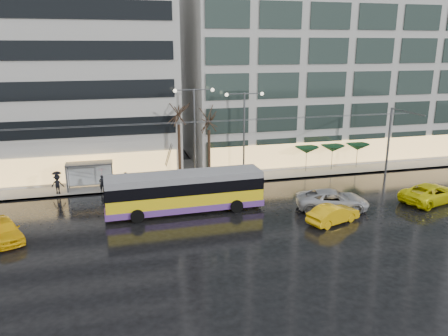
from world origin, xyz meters
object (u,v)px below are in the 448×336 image
object	(u,v)px
trolleybus	(185,193)
street_lamp_near	(194,122)
bus_shelter	(85,170)
taxi_a	(4,230)

from	to	relation	value
trolleybus	street_lamp_near	bearing A→B (deg)	73.53
bus_shelter	street_lamp_near	world-z (taller)	street_lamp_near
street_lamp_near	trolleybus	bearing A→B (deg)	-106.47
trolleybus	bus_shelter	size ratio (longest dim) A/B	3.02
taxi_a	trolleybus	bearing A→B (deg)	-15.30
bus_shelter	street_lamp_near	distance (m)	11.14
trolleybus	street_lamp_near	world-z (taller)	street_lamp_near
trolleybus	bus_shelter	xyz separation A→B (m)	(-8.04, 7.80, 0.37)
trolleybus	taxi_a	world-z (taller)	trolleybus
trolleybus	taxi_a	xyz separation A→B (m)	(-13.07, -2.36, -0.81)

